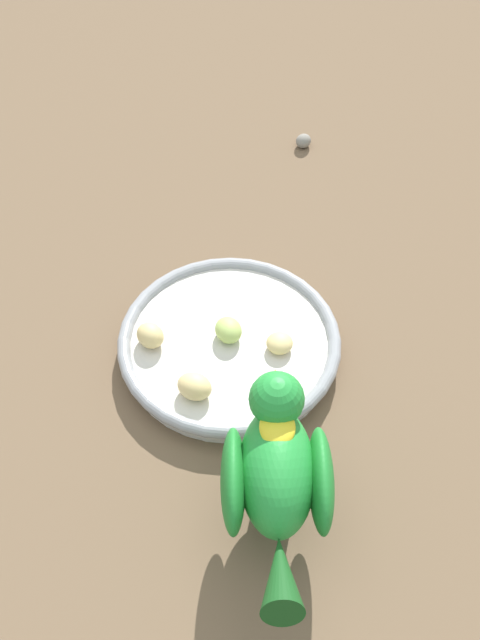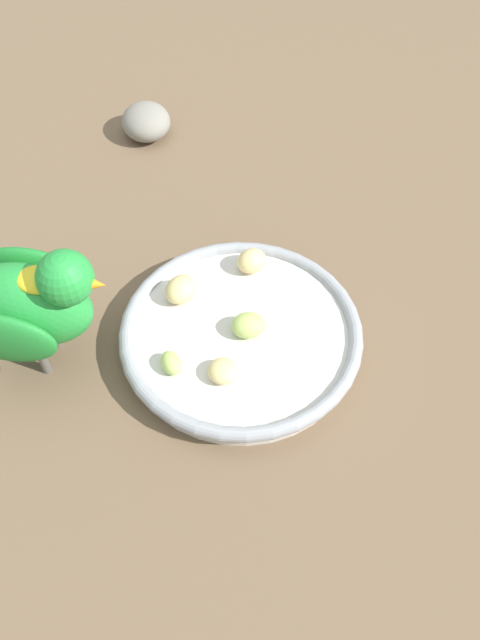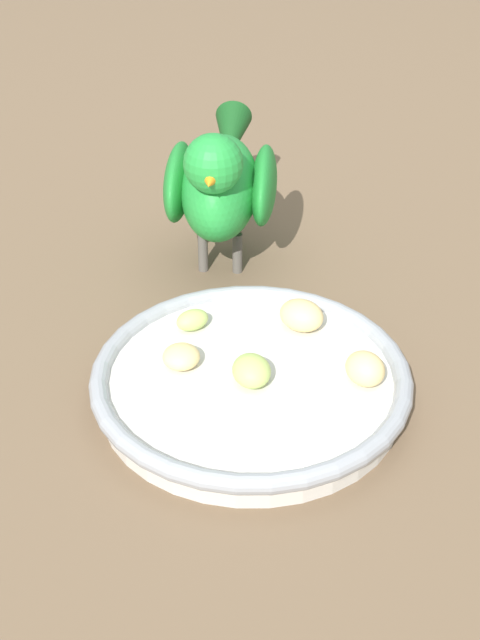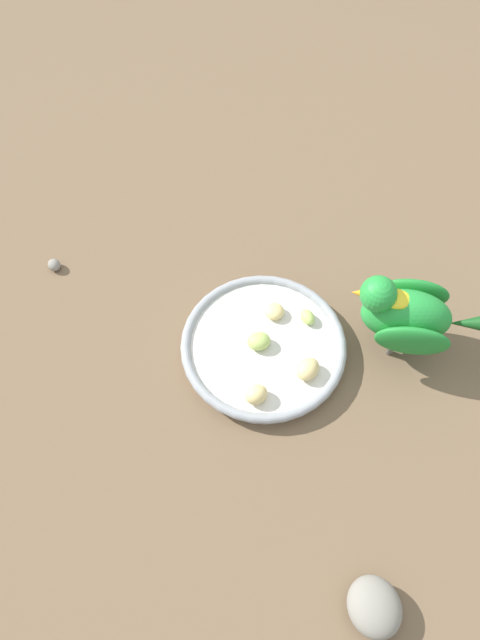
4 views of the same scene
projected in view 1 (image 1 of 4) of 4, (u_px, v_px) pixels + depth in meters
The scene contains 9 objects.
ground_plane at pixel (209, 357), 0.92m from camera, with size 4.00×4.00×0.00m, color brown.
feeding_bowl at pixel (229, 342), 0.91m from camera, with size 0.24×0.24×0.03m.
apple_piece_0 at pixel (228, 330), 0.90m from camera, with size 0.03×0.03×0.02m, color #B2CC66.
apple_piece_1 at pixel (280, 343), 0.89m from camera, with size 0.03×0.03×0.02m, color #E5C67F.
apple_piece_2 at pixel (279, 382), 0.86m from camera, with size 0.03×0.02×0.02m, color #B2CC66.
apple_piece_3 at pixel (195, 386), 0.85m from camera, with size 0.04×0.03×0.02m, color #E5C67F.
apple_piece_4 at pixel (150, 335), 0.89m from camera, with size 0.03×0.03×0.02m, color #E5C67F.
parrot at pixel (277, 473), 0.73m from camera, with size 0.22×0.12×0.15m.
pebble_0 at pixel (303, 141), 1.14m from camera, with size 0.02×0.02×0.02m, color gray.
Camera 1 is at (0.54, -0.07, 0.74)m, focal length 47.28 mm.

